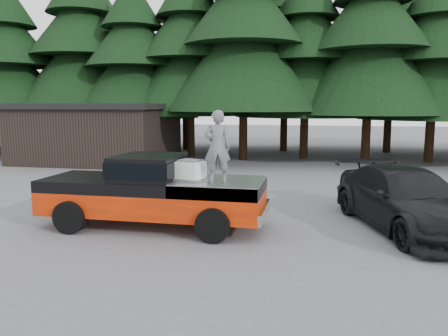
% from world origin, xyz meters
% --- Properties ---
extents(ground, '(120.00, 120.00, 0.00)m').
position_xyz_m(ground, '(0.00, 0.00, 0.00)').
color(ground, '#525255').
rests_on(ground, ground).
extents(pickup_truck, '(6.00, 2.04, 1.33)m').
position_xyz_m(pickup_truck, '(-1.01, -0.28, 0.67)').
color(pickup_truck, red).
rests_on(pickup_truck, ground).
extents(truck_cab, '(1.66, 1.90, 0.59)m').
position_xyz_m(truck_cab, '(-1.11, -0.28, 1.62)').
color(truck_cab, black).
rests_on(truck_cab, pickup_truck).
extents(air_compressor, '(0.80, 0.72, 0.46)m').
position_xyz_m(air_compressor, '(0.06, -0.48, 1.56)').
color(air_compressor, silver).
rests_on(air_compressor, pickup_truck).
extents(man_on_bed, '(0.73, 0.57, 1.77)m').
position_xyz_m(man_on_bed, '(0.80, -0.62, 2.22)').
color(man_on_bed, '#5C5F64').
rests_on(man_on_bed, pickup_truck).
extents(parked_car, '(3.79, 5.89, 1.59)m').
position_xyz_m(parked_car, '(5.51, 0.90, 0.79)').
color(parked_car, black).
rests_on(parked_car, ground).
extents(utility_building, '(8.40, 6.40, 3.30)m').
position_xyz_m(utility_building, '(-9.00, 12.00, 1.67)').
color(utility_building, black).
rests_on(utility_building, ground).
extents(treeline, '(60.15, 16.05, 17.50)m').
position_xyz_m(treeline, '(0.42, 17.20, 7.72)').
color(treeline, black).
rests_on(treeline, ground).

